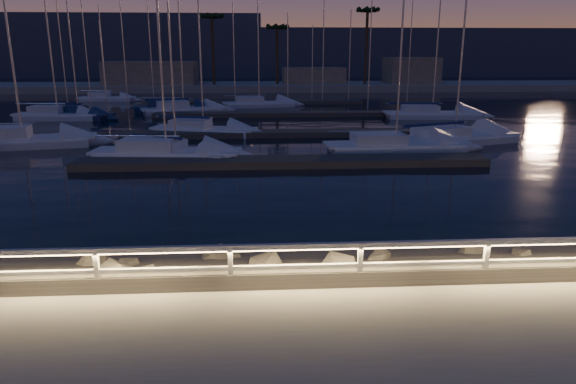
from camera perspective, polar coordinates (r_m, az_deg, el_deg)
The scene contains 23 objects.
ground at distance 12.21m, azimuth 3.23°, elevation -10.35°, with size 400.00×400.00×0.00m, color #AAA499.
harbor_water at distance 42.63m, azimuth -1.63°, elevation 6.83°, with size 400.00×440.00×0.60m.
guard_rail at distance 11.89m, azimuth 2.96°, elevation -7.00°, with size 44.11×0.12×1.06m.
riprap at distance 13.33m, azimuth -4.22°, elevation -8.85°, with size 41.62×3.21×1.44m.
floating_docks at distance 43.82m, azimuth -1.69°, elevation 7.80°, with size 22.00×36.00×0.40m.
far_shore at distance 85.14m, azimuth -2.68°, elevation 11.87°, with size 160.00×14.00×5.20m.
palm_left at distance 83.34m, azimuth -8.47°, elevation 18.43°, with size 3.00×3.00×11.20m.
palm_center at distance 84.07m, azimuth -1.23°, elevation 17.63°, with size 3.00×3.00×9.70m.
palm_right at distance 84.92m, azimuth 8.82°, elevation 18.96°, with size 3.00×3.00×12.20m.
distant_hills at distance 146.11m, azimuth -12.03°, elevation 14.71°, with size 230.00×37.50×18.00m.
sailboat_b at distance 30.14m, azimuth -12.59°, elevation 4.41°, with size 6.67×4.33×11.11m.
sailboat_c at distance 29.87m, azimuth -13.78°, elevation 4.32°, with size 8.45×3.27×13.99m.
sailboat_d at distance 32.00m, azimuth 11.47°, elevation 5.15°, with size 8.78×3.05×14.62m.
sailboat_e at distance 51.14m, azimuth -24.41°, elevation 7.83°, with size 7.71×2.74×12.99m.
sailboat_f at distance 37.19m, azimuth -27.74°, elevation 5.16°, with size 9.06×4.30×14.90m.
sailboat_g at distance 38.64m, azimuth -9.67°, elevation 6.91°, with size 8.02×4.17×13.11m.
sailboat_h at distance 35.85m, azimuth 17.72°, elevation 5.82°, with size 9.53×5.62×15.60m.
sailboat_i at distance 51.31m, azimuth -22.40°, elevation 8.02°, with size 7.00×4.39×11.68m.
sailboat_j at distance 52.57m, azimuth -11.74°, elevation 9.02°, with size 8.50×4.74×13.98m.
sailboat_k at distance 57.90m, azimuth -3.45°, elevation 9.82°, with size 8.38×3.86×13.73m.
sailboat_l at distance 49.66m, azimuth 15.45°, elevation 8.42°, with size 9.07×3.39×15.01m.
sailboat_m at distance 68.80m, azimuth -19.64°, elevation 9.84°, with size 6.81×2.30×11.51m.
sailboat_n at distance 54.32m, azimuth -12.80°, elevation 9.15°, with size 8.11×2.58×13.73m.
Camera 1 is at (-1.34, -10.93, 5.27)m, focal length 32.00 mm.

